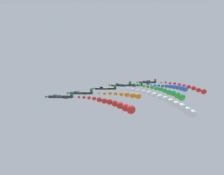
# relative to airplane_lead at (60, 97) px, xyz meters

# --- Properties ---
(airplane_lead) EXTENTS (9.50, 10.35, 2.76)m
(airplane_lead) POSITION_rel_airplane_lead_xyz_m (0.00, 0.00, 0.00)
(airplane_lead) COLOR #23282D
(smoke_trail_lead) EXTENTS (6.57, 20.87, 5.90)m
(smoke_trail_lead) POSITION_rel_airplane_lead_xyz_m (-2.91, -21.29, -2.67)
(smoke_trail_lead) COLOR red
(airplane_left_inner) EXTENTS (9.55, 10.35, 2.52)m
(airplane_left_inner) POSITION_rel_airplane_lead_xyz_m (7.75, -5.63, 1.24)
(airplane_left_inner) COLOR #23282D
(smoke_trail_left_inner) EXTENTS (2.45, 16.79, 2.94)m
(smoke_trail_left_inner) POSITION_rel_airplane_lead_xyz_m (7.86, -24.22, 0.54)
(smoke_trail_left_inner) COLOR orange
(airplane_right_inner) EXTENTS (9.57, 10.35, 2.34)m
(airplane_right_inner) POSITION_rel_airplane_lead_xyz_m (17.10, -13.90, 3.08)
(airplane_right_inner) COLOR #23282D
(smoke_trail_right_inner) EXTENTS (5.04, 31.57, 12.94)m
(smoke_trail_right_inner) POSITION_rel_airplane_lead_xyz_m (18.72, -43.75, -3.99)
(smoke_trail_right_inner) COLOR white
(airplane_left_outer) EXTENTS (9.55, 10.35, 2.51)m
(airplane_left_outer) POSITION_rel_airplane_lead_xyz_m (24.65, -19.96, 4.65)
(airplane_left_outer) COLOR #23282D
(smoke_trail_left_outer) EXTENTS (4.39, 21.86, 7.43)m
(smoke_trail_left_outer) POSITION_rel_airplane_lead_xyz_m (23.16, -42.00, 1.16)
(smoke_trail_left_outer) COLOR green
(airplane_right_outer) EXTENTS (9.53, 10.35, 2.62)m
(airplane_right_outer) POSITION_rel_airplane_lead_xyz_m (33.24, -25.24, 4.85)
(airplane_right_outer) COLOR #23282D
(smoke_trail_right_outer) EXTENTS (5.97, 20.62, 3.88)m
(smoke_trail_right_outer) POSITION_rel_airplane_lead_xyz_m (35.86, -46.12, 3.70)
(smoke_trail_right_outer) COLOR blue
(airplane_trailing) EXTENTS (9.44, 10.35, 2.96)m
(airplane_trailing) POSITION_rel_airplane_lead_xyz_m (42.63, -32.43, 6.52)
(airplane_trailing) COLOR #23282D
(smoke_trail_trailing) EXTENTS (6.92, 21.94, 6.77)m
(smoke_trail_trailing) POSITION_rel_airplane_lead_xyz_m (39.39, -54.82, 3.32)
(smoke_trail_trailing) COLOR red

